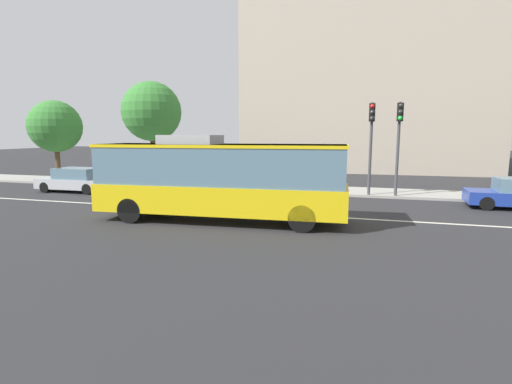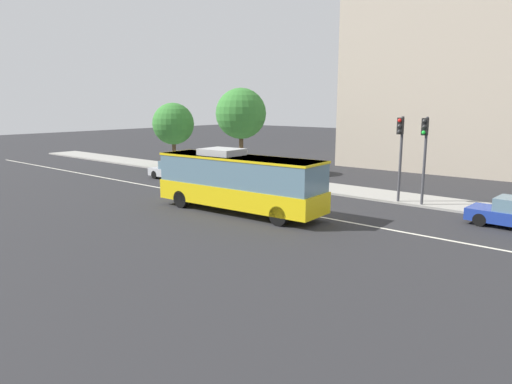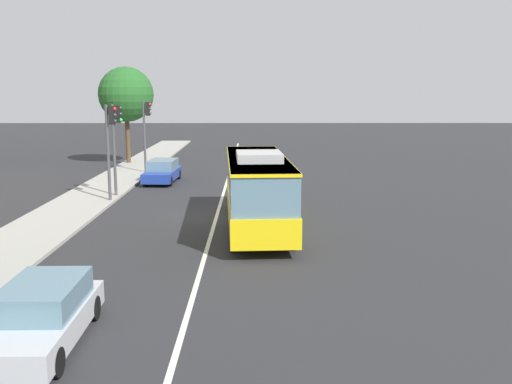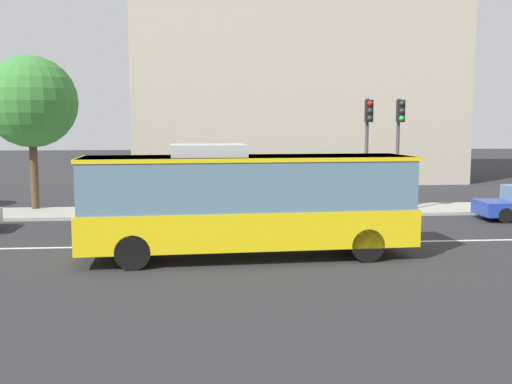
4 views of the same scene
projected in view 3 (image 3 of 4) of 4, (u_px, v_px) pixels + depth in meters
The scene contains 10 objects.
ground_plane at pixel (217, 215), 27.13m from camera, with size 160.00×160.00×0.00m, color #28282B.
sidewalk_kerb at pixel (64, 214), 27.09m from camera, with size 80.00×3.36×0.14m, color #9E9B93.
lane_centre_line at pixel (217, 215), 27.13m from camera, with size 76.00×0.16×0.01m, color silver.
transit_bus at pixel (257, 187), 24.24m from camera, with size 10.13×3.07×3.46m.
sedan_silver at pixel (42, 315), 13.21m from camera, with size 4.53×1.87×1.46m.
sedan_blue at pixel (162, 171), 36.91m from camera, with size 4.58×2.01×1.46m.
traffic_light_near_corner at pixel (110, 136), 29.67m from camera, with size 0.32×0.62×5.20m.
traffic_light_mid_block at pixel (146, 124), 40.16m from camera, with size 0.33×0.62×5.20m.
traffic_light_far_corner at pixel (116, 134), 31.06m from camera, with size 0.32×0.62×5.20m.
street_tree_kerbside_left at pixel (126, 95), 45.20m from camera, with size 4.39×4.39×7.83m.
Camera 3 is at (-26.52, -1.78, 5.89)m, focal length 39.59 mm.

